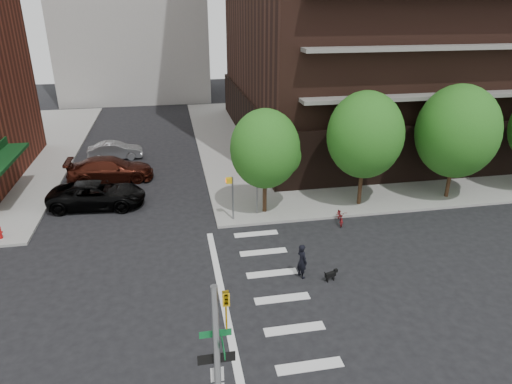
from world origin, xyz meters
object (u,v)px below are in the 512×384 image
object	(u,v)px
scooter	(340,216)
dog_walker	(302,261)
parked_car_maroon	(110,169)
parked_car_silver	(115,151)
parked_car_black	(97,195)

from	to	relation	value
scooter	dog_walker	world-z (taller)	dog_walker
parked_car_maroon	dog_walker	distance (m)	17.43
parked_car_maroon	scooter	bearing A→B (deg)	-124.49
parked_car_silver	parked_car_maroon	bearing A→B (deg)	179.54
parked_car_black	scooter	xyz separation A→B (m)	(13.94, -4.94, -0.37)
parked_car_maroon	parked_car_silver	size ratio (longest dim) A/B	1.39
scooter	dog_walker	size ratio (longest dim) A/B	0.96
parked_car_black	parked_car_maroon	bearing A→B (deg)	1.13
scooter	dog_walker	bearing A→B (deg)	-114.38
parked_car_black	scooter	size ratio (longest dim) A/B	3.55
scooter	dog_walker	xyz separation A→B (m)	(-3.73, -4.96, 0.42)
parked_car_silver	scooter	world-z (taller)	parked_car_silver
parked_car_silver	dog_walker	bearing A→B (deg)	-154.69
parked_car_maroon	parked_car_silver	xyz separation A→B (m)	(-0.14, 4.93, -0.15)
parked_car_black	parked_car_silver	bearing A→B (deg)	4.32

